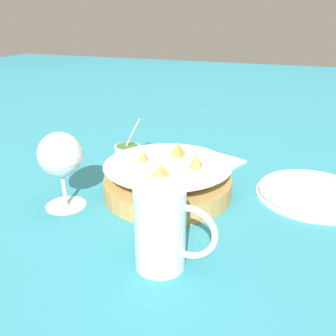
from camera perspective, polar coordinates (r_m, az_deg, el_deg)
ground_plane at (r=0.75m, az=0.61°, el=-3.17°), size 4.00×4.00×0.00m
food_basket at (r=0.72m, az=0.01°, el=-1.80°), size 0.24×0.24×0.09m
sauce_cup at (r=0.90m, az=-6.21°, el=2.52°), size 0.07×0.06×0.10m
wine_glass at (r=0.67m, az=-16.07°, el=1.63°), size 0.08×0.08×0.14m
beer_mug at (r=0.51m, az=-0.95°, el=-9.63°), size 0.12×0.07×0.12m
side_plate at (r=0.77m, az=21.14°, el=-3.56°), size 0.21×0.21×0.01m
napkin at (r=0.90m, az=7.17°, el=1.46°), size 0.15×0.12×0.01m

